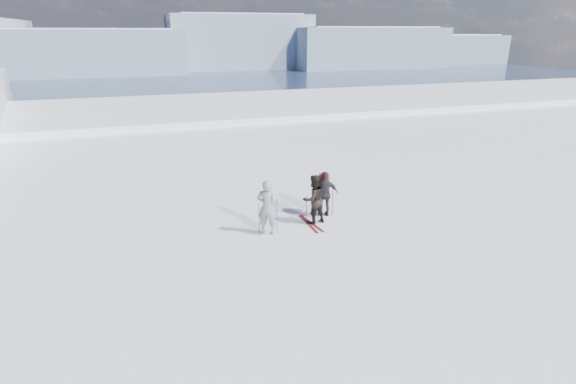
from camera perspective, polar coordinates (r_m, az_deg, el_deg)
name	(u,v)px	position (r m, az deg, el deg)	size (l,w,h in m)	color
lake_basin	(213,178)	(43.28, -9.56, 1.70)	(820.00, 820.00, 71.62)	white
far_mountain_range	(170,46)	(467.13, -14.77, 17.45)	(770.00, 110.00, 53.00)	slate
skier_grey	(267,207)	(15.50, -2.65, -1.95)	(0.72, 0.47, 1.98)	gray
skier_dark	(313,199)	(16.41, 3.25, -0.93)	(0.90, 0.70, 1.86)	black
skier_pack	(325,194)	(17.09, 4.71, -0.25)	(1.04, 0.43, 1.77)	black
backpack	(325,163)	(16.97, 4.66, 3.67)	(0.38, 0.21, 0.51)	red
ski_poles	(304,209)	(16.36, 2.04, -2.14)	(3.16, 0.91, 1.35)	black
skis_loose	(310,224)	(16.64, 2.81, -4.02)	(0.37, 1.70, 0.03)	black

